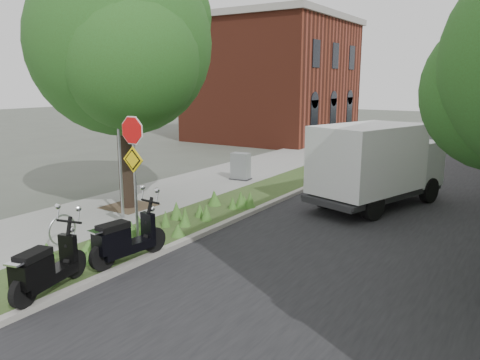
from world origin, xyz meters
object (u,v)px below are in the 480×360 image
object	(u,v)px
sign_assembly	(133,153)
utility_cabinet	(241,167)
box_truck	(376,161)
scooter_far	(121,243)
scooter_near	(42,273)

from	to	relation	value
sign_assembly	utility_cabinet	world-z (taller)	sign_assembly
box_truck	scooter_far	bearing A→B (deg)	-110.24
sign_assembly	scooter_far	distance (m)	2.28
box_truck	utility_cabinet	distance (m)	5.81
sign_assembly	scooter_far	world-z (taller)	sign_assembly
sign_assembly	box_truck	xyz separation A→B (m)	(3.77, 6.89, -0.83)
scooter_near	box_truck	xyz separation A→B (m)	(3.02, 10.02, 0.92)
scooter_near	scooter_far	world-z (taller)	scooter_far
scooter_far	sign_assembly	bearing A→B (deg)	122.18
sign_assembly	scooter_far	xyz separation A→B (m)	(0.78, -1.24, -1.75)
scooter_near	utility_cabinet	world-z (taller)	utility_cabinet
scooter_far	box_truck	world-z (taller)	box_truck
scooter_near	box_truck	bearing A→B (deg)	73.22
sign_assembly	box_truck	distance (m)	7.90
scooter_near	sign_assembly	bearing A→B (deg)	103.50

